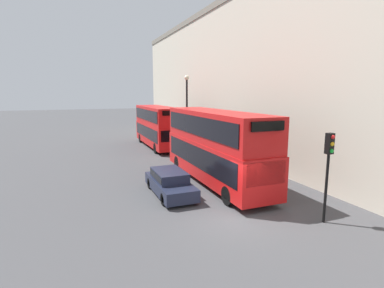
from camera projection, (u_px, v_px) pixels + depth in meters
ground_plane at (236, 219)px, 13.66m from camera, size 200.00×200.00×0.00m
building_facade at (362, 58)px, 14.95m from camera, size 1.10×80.00×14.19m
bus_leading at (215, 144)px, 18.93m from camera, size 2.59×11.04×4.57m
bus_second_in_queue at (158, 125)px, 31.57m from camera, size 2.59×10.07×4.25m
car_dark_sedan at (170, 182)px, 16.87m from camera, size 1.79×4.59×1.37m
traffic_light at (329, 159)px, 12.80m from camera, size 0.30×0.36×4.01m
street_lamp at (187, 106)px, 28.42m from camera, size 0.44×0.44×7.29m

